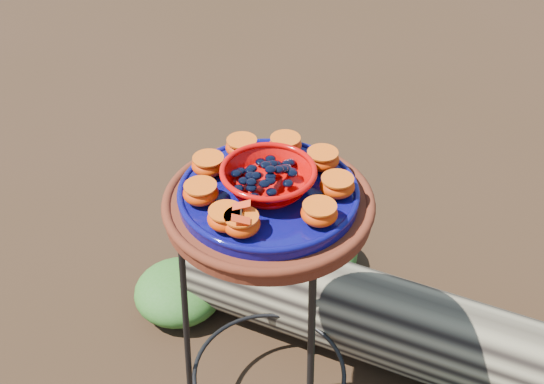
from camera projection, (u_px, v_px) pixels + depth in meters
The scene contains 18 objects.
plant_stand at pixel (269, 321), 1.68m from camera, with size 0.44×0.44×0.70m, color black, non-canonical shape.
terracotta_saucer at pixel (269, 206), 1.45m from camera, with size 0.44×0.44×0.04m, color #522314.
cobalt_plate at pixel (268, 195), 1.43m from camera, with size 0.38×0.38×0.03m, color #000539.
red_bowl at pixel (268, 180), 1.41m from camera, with size 0.19×0.19×0.05m, color #C40704, non-canonical shape.
glass_gems at pixel (268, 165), 1.39m from camera, with size 0.15×0.15×0.03m, color black, non-canonical shape.
orange_half_0 at pixel (242, 224), 1.31m from camera, with size 0.07×0.07×0.04m, color red.
orange_half_1 at pixel (319, 213), 1.33m from camera, with size 0.07×0.07×0.04m, color red.
orange_half_2 at pixel (337, 186), 1.40m from camera, with size 0.07×0.07×0.04m, color red.
orange_half_3 at pixel (322, 160), 1.48m from camera, with size 0.07×0.07×0.04m, color red.
orange_half_4 at pixel (285, 145), 1.52m from camera, with size 0.07×0.07×0.04m, color red.
orange_half_5 at pixel (242, 147), 1.52m from camera, with size 0.07×0.07×0.04m, color red.
orange_half_6 at pixel (209, 165), 1.46m from camera, with size 0.07×0.07×0.04m, color red.
orange_half_7 at pixel (201, 193), 1.39m from camera, with size 0.07×0.07×0.04m, color red.
orange_half_8 at pixel (226, 218), 1.32m from camera, with size 0.07×0.07×0.04m, color red.
butterfly at pixel (241, 213), 1.29m from camera, with size 0.08×0.05×0.01m, color red, non-canonical shape.
driftwood_log at pixel (418, 332), 1.93m from camera, with size 1.41×0.37×0.26m, color black, non-canonical shape.
foliage_left at pixel (179, 290), 2.15m from camera, with size 0.28×0.28×0.14m, color #265C18.
foliage_back at pixel (317, 251), 2.29m from camera, with size 0.28×0.28×0.14m, color #265C18.
Camera 1 is at (0.62, -0.94, 1.64)m, focal length 45.00 mm.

